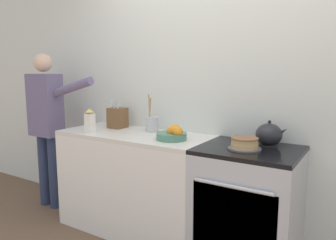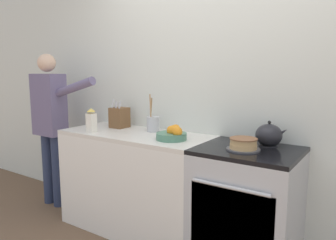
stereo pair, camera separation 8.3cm
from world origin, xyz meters
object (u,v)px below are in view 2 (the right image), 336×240
layer_cake (243,144)px  fruit_bowl (173,134)px  stove_range (246,209)px  knife_block (119,117)px  utensil_crock (153,124)px  person_baker (50,117)px  tea_kettle (269,135)px  milk_carton (91,121)px

layer_cake → fruit_bowl: bearing=179.8°
stove_range → knife_block: size_ratio=3.27×
utensil_crock → person_baker: 1.19m
fruit_bowl → knife_block: bearing=166.2°
tea_kettle → person_baker: size_ratio=0.15×
milk_carton → person_baker: 0.74m
fruit_bowl → person_baker: 1.51m
utensil_crock → person_baker: (-1.17, -0.22, -0.01)m
fruit_bowl → milk_carton: (-0.78, -0.13, 0.05)m
stove_range → fruit_bowl: fruit_bowl is taller
layer_cake → milk_carton: (-1.36, -0.13, 0.06)m
fruit_bowl → layer_cake: bearing=-0.2°
fruit_bowl → stove_range: bearing=4.9°
tea_kettle → milk_carton: milk_carton is taller
layer_cake → utensil_crock: (-0.92, 0.20, 0.03)m
layer_cake → tea_kettle: bearing=63.1°
utensil_crock → fruit_bowl: 0.39m
stove_range → fruit_bowl: size_ratio=3.68×
stove_range → layer_cake: (-0.02, -0.05, 0.48)m
layer_cake → knife_block: size_ratio=0.85×
utensil_crock → fruit_bowl: bearing=-30.0°
stove_range → milk_carton: size_ratio=4.20×
knife_block → fruit_bowl: (0.73, -0.18, -0.05)m
utensil_crock → fruit_bowl: size_ratio=1.39×
person_baker → fruit_bowl: bearing=4.7°
utensil_crock → layer_cake: bearing=-12.2°
stove_range → utensil_crock: size_ratio=2.65×
layer_cake → tea_kettle: 0.25m
knife_block → utensil_crock: 0.39m
milk_carton → person_baker: size_ratio=0.13×
fruit_bowl → milk_carton: size_ratio=1.14×
tea_kettle → utensil_crock: 1.03m
milk_carton → person_baker: (-0.73, 0.11, -0.04)m
layer_cake → stove_range: bearing=71.9°
layer_cake → utensil_crock: size_ratio=0.69×
stove_range → layer_cake: size_ratio=3.83×
tea_kettle → milk_carton: bearing=-166.8°
tea_kettle → fruit_bowl: bearing=-162.8°
milk_carton → tea_kettle: bearing=13.2°
tea_kettle → stove_range: bearing=-119.5°
stove_range → person_baker: person_baker is taller
stove_range → milk_carton: milk_carton is taller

